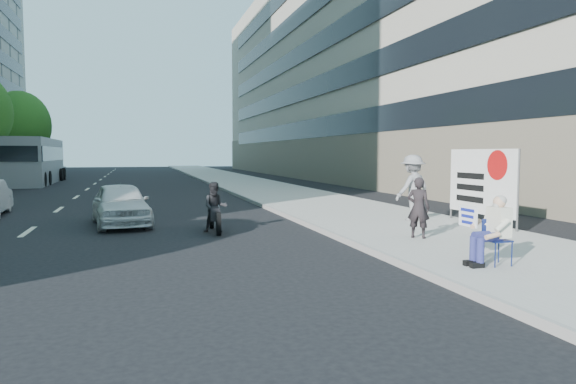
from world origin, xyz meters
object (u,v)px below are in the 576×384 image
object	(u,v)px
white_sedan_near	(121,204)
jogger	(413,188)
bus	(36,161)
pedestrian_woman	(418,208)
seated_protester	(492,227)
motorcycle	(215,210)
protest_banner	(481,182)

from	to	relation	value
white_sedan_near	jogger	bearing A→B (deg)	-23.90
jogger	bus	xyz separation A→B (m)	(-15.40, 27.52, 0.47)
white_sedan_near	bus	distance (m)	25.85
jogger	pedestrian_woman	xyz separation A→B (m)	(-1.57, -3.01, -0.27)
pedestrian_woman	white_sedan_near	bearing A→B (deg)	4.19
seated_protester	motorcycle	bearing A→B (deg)	123.22
jogger	pedestrian_woman	distance (m)	3.40
pedestrian_woman	motorcycle	bearing A→B (deg)	5.91
protest_banner	pedestrian_woman	bearing A→B (deg)	-151.26
pedestrian_woman	motorcycle	xyz separation A→B (m)	(-4.51, 3.32, -0.26)
seated_protester	protest_banner	size ratio (longest dim) A/B	0.43
protest_banner	bus	xyz separation A→B (m)	(-16.88, 28.85, 0.23)
jogger	protest_banner	world-z (taller)	protest_banner
seated_protester	jogger	world-z (taller)	jogger
seated_protester	pedestrian_woman	bearing A→B (deg)	84.44
seated_protester	motorcycle	distance (m)	7.68
white_sedan_near	motorcycle	size ratio (longest dim) A/B	1.90
pedestrian_woman	seated_protester	bearing A→B (deg)	126.73
protest_banner	white_sedan_near	bearing A→B (deg)	158.99
pedestrian_woman	bus	size ratio (longest dim) A/B	0.12
bus	motorcycle	bearing A→B (deg)	-72.39
protest_banner	motorcycle	xyz separation A→B (m)	(-7.56, 1.65, -0.76)
jogger	motorcycle	size ratio (longest dim) A/B	0.99
jogger	motorcycle	world-z (taller)	jogger
seated_protester	pedestrian_woman	size ratio (longest dim) A/B	0.87
jogger	white_sedan_near	size ratio (longest dim) A/B	0.52
seated_protester	pedestrian_woman	xyz separation A→B (m)	(0.30, 3.10, 0.03)
jogger	white_sedan_near	xyz separation A→B (m)	(-8.69, 2.58, -0.50)
protest_banner	motorcycle	world-z (taller)	protest_banner
white_sedan_near	bus	world-z (taller)	bus
jogger	bus	bearing A→B (deg)	-78.75
motorcycle	bus	distance (m)	28.78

